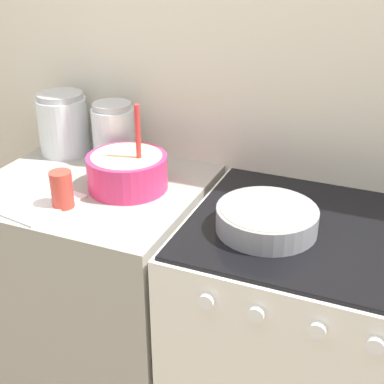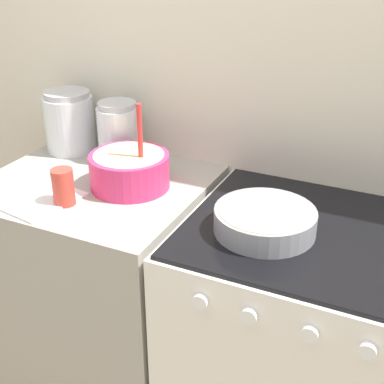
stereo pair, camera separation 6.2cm
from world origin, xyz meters
TOP-DOWN VIEW (x-y plane):
  - wall_back at (0.00, 0.65)m, footprint 4.48×0.05m
  - countertop_cabinet at (-0.35, 0.31)m, footprint 0.70×0.62m
  - stove at (0.38, 0.31)m, footprint 0.72×0.64m
  - mixing_bowl at (-0.22, 0.34)m, footprint 0.25×0.25m
  - baking_pan at (0.25, 0.25)m, footprint 0.28×0.28m
  - storage_jar_left at (-0.58, 0.51)m, footprint 0.18×0.18m
  - storage_jar_middle at (-0.37, 0.51)m, footprint 0.15×0.15m
  - tin_can at (-0.34, 0.15)m, footprint 0.07×0.07m
  - recipe_page at (-0.43, 0.14)m, footprint 0.25×0.26m

SIDE VIEW (x-z plane):
  - stove at x=0.38m, z-range 0.00..0.93m
  - countertop_cabinet at x=-0.35m, z-range 0.00..0.93m
  - recipe_page at x=-0.43m, z-range 0.93..0.93m
  - baking_pan at x=0.25m, z-range 0.93..1.00m
  - tin_can at x=-0.34m, z-range 0.93..1.04m
  - mixing_bowl at x=-0.22m, z-range 0.85..1.13m
  - storage_jar_middle at x=-0.37m, z-range 0.91..1.12m
  - storage_jar_left at x=-0.58m, z-range 0.91..1.13m
  - wall_back at x=0.00m, z-range 0.00..2.40m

